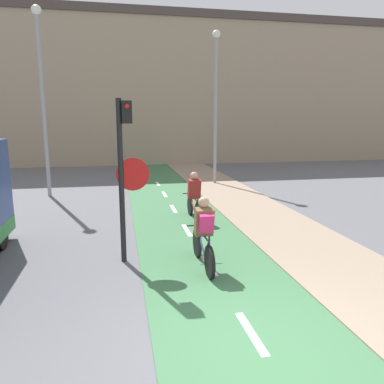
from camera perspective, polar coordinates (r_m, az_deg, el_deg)
ground_plane at (r=5.23m, az=11.01°, el=-23.34°), size 120.00×120.00×0.00m
bike_lane at (r=5.23m, az=10.99°, el=-23.21°), size 2.76×60.00×0.02m
building_row_background at (r=27.13m, az=-7.66°, el=15.00°), size 60.00×5.20×9.75m
traffic_light_pole at (r=7.65m, az=-10.21°, el=4.28°), size 0.67×0.25×3.35m
street_lamp_far at (r=15.43m, az=-21.93°, el=15.08°), size 0.36×0.36×6.96m
street_lamp_sidewalk at (r=17.27m, az=3.63°, el=14.92°), size 0.36×0.36×6.75m
cyclist_near at (r=7.45m, az=1.80°, el=-6.47°), size 0.46×1.77×1.46m
cyclist_far at (r=10.97m, az=0.29°, el=-0.99°), size 0.46×1.75×1.45m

